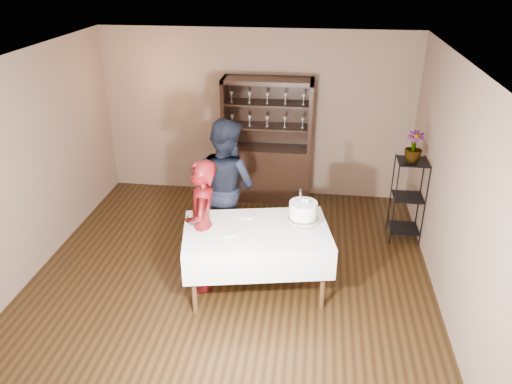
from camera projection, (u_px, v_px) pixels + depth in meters
floor at (232, 273)px, 6.39m from camera, size 5.00×5.00×0.00m
ceiling at (227, 60)px, 5.22m from camera, size 5.00×5.00×0.00m
back_wall at (257, 115)px, 8.04m from camera, size 5.00×0.02×2.70m
wall_left at (29, 167)px, 6.09m from camera, size 0.02×5.00×2.70m
wall_right at (452, 189)px, 5.52m from camera, size 0.02×5.00×2.70m
china_hutch at (267, 161)px, 8.10m from camera, size 1.40×0.48×2.00m
plant_etagere at (408, 197)px, 6.92m from camera, size 0.42×0.42×1.20m
cake_table at (256, 244)px, 5.82m from camera, size 1.84×1.33×0.84m
woman at (203, 226)px, 5.83m from camera, size 0.48×0.65×1.65m
man at (226, 186)px, 6.58m from camera, size 1.13×1.06×1.86m
cake at (303, 212)px, 5.70m from camera, size 0.36×0.36×0.50m
plate_near at (230, 232)px, 5.66m from camera, size 0.20×0.20×0.01m
plate_far at (247, 215)px, 6.04m from camera, size 0.23×0.23×0.01m
potted_plant at (414, 147)px, 6.60m from camera, size 0.25×0.25×0.41m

